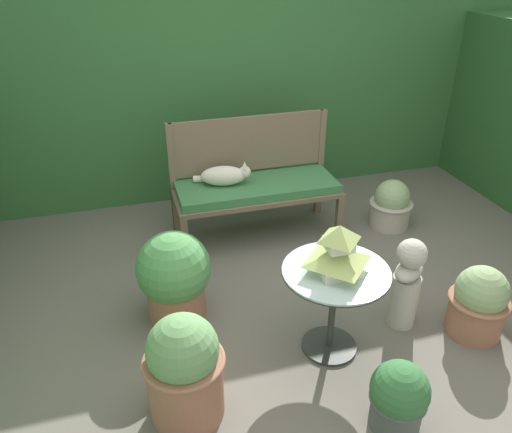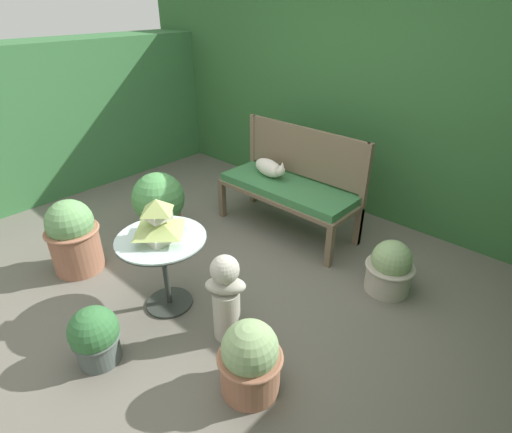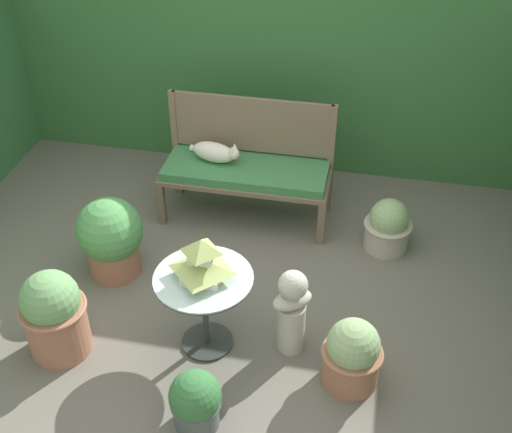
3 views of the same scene
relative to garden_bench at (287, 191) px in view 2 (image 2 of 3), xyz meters
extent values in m
plane|color=#666056|center=(0.04, -1.20, -0.44)|extent=(30.00, 30.00, 0.00)
cube|color=#336633|center=(0.04, 1.39, 0.67)|extent=(6.40, 0.96, 2.21)
cube|color=#38703D|center=(-2.81, -0.95, 0.43)|extent=(0.70, 3.71, 1.74)
cube|color=brown|center=(-0.70, -0.25, -0.24)|extent=(0.06, 0.06, 0.40)
cube|color=brown|center=(0.70, -0.25, -0.24)|extent=(0.06, 0.06, 0.40)
cube|color=brown|center=(-0.70, 0.25, -0.24)|extent=(0.06, 0.06, 0.40)
cube|color=brown|center=(0.70, 0.25, -0.24)|extent=(0.06, 0.06, 0.40)
cube|color=brown|center=(0.00, 0.00, -0.02)|extent=(1.46, 0.56, 0.04)
cube|color=#387542|center=(0.00, 0.00, 0.04)|extent=(1.40, 0.51, 0.08)
cube|color=brown|center=(-0.70, 0.26, 0.08)|extent=(0.06, 0.06, 1.04)
cube|color=brown|center=(0.70, 0.26, 0.08)|extent=(0.06, 0.06, 1.04)
cube|color=brown|center=(0.00, 0.26, 0.35)|extent=(1.40, 0.04, 0.50)
ellipsoid|color=silver|center=(-0.29, 0.05, 0.16)|extent=(0.42, 0.25, 0.17)
sphere|color=silver|center=(-0.11, 0.01, 0.19)|extent=(0.10, 0.10, 0.10)
cone|color=silver|center=(-0.10, 0.04, 0.25)|extent=(0.04, 0.04, 0.05)
cone|color=silver|center=(-0.11, -0.02, 0.25)|extent=(0.04, 0.04, 0.05)
cylinder|color=silver|center=(-0.43, 0.15, 0.11)|extent=(0.22, 0.10, 0.06)
cylinder|color=#2D332D|center=(0.05, -1.55, -0.43)|extent=(0.37, 0.37, 0.02)
cylinder|color=#2D332D|center=(0.05, -1.55, -0.14)|extent=(0.04, 0.04, 0.61)
cylinder|color=silver|center=(0.05, -1.55, 0.18)|extent=(0.67, 0.67, 0.01)
torus|color=#2D332D|center=(0.05, -1.55, 0.17)|extent=(0.67, 0.67, 0.02)
cube|color=silver|center=(0.05, -1.55, 0.22)|extent=(0.25, 0.25, 0.06)
pyramid|color=#A8BC66|center=(0.05, -1.55, 0.29)|extent=(0.33, 0.33, 0.09)
cube|color=silver|center=(0.05, -1.55, 0.37)|extent=(0.15, 0.15, 0.06)
pyramid|color=#A8BC66|center=(0.05, -1.55, 0.45)|extent=(0.21, 0.21, 0.10)
cylinder|color=#B7B2A3|center=(0.64, -1.46, -0.25)|extent=(0.19, 0.19, 0.39)
ellipsoid|color=#B7B2A3|center=(0.64, -1.46, 0.01)|extent=(0.32, 0.30, 0.11)
sphere|color=#B7B2A3|center=(0.64, -1.46, 0.14)|extent=(0.20, 0.20, 0.20)
cylinder|color=#4C5651|center=(0.16, -2.21, -0.34)|extent=(0.28, 0.28, 0.20)
torus|color=#4C5651|center=(0.16, -2.21, -0.25)|extent=(0.32, 0.32, 0.03)
sphere|color=#336B38|center=(0.16, -2.21, -0.18)|extent=(0.33, 0.33, 0.33)
cylinder|color=#9E664C|center=(-0.87, -0.94, -0.28)|extent=(0.41, 0.41, 0.32)
torus|color=#9E664C|center=(-0.87, -0.94, -0.13)|extent=(0.44, 0.44, 0.03)
sphere|color=#4C8E4C|center=(-0.87, -0.94, -0.03)|extent=(0.52, 0.52, 0.52)
cylinder|color=#ADA393|center=(1.25, -0.20, -0.32)|extent=(0.37, 0.37, 0.25)
torus|color=#ADA393|center=(1.25, -0.20, -0.21)|extent=(0.40, 0.40, 0.03)
sphere|color=#89A870|center=(1.25, -0.20, -0.14)|extent=(0.32, 0.32, 0.32)
cylinder|color=#9E664C|center=(-0.94, -1.80, -0.24)|extent=(0.42, 0.42, 0.41)
torus|color=#9E664C|center=(-0.94, -1.80, -0.05)|extent=(0.46, 0.46, 0.03)
sphere|color=#66995B|center=(-0.94, -1.80, 0.03)|extent=(0.40, 0.40, 0.40)
cylinder|color=#9E664C|center=(1.07, -1.68, -0.30)|extent=(0.37, 0.37, 0.28)
torus|color=#9E664C|center=(1.07, -1.68, -0.17)|extent=(0.41, 0.41, 0.03)
sphere|color=#89A870|center=(1.07, -1.68, -0.10)|extent=(0.35, 0.35, 0.35)
camera|label=1|loc=(-1.11, -3.81, 1.95)|focal=35.00mm
camera|label=2|loc=(2.24, -2.89, 1.73)|focal=28.00mm
camera|label=3|loc=(1.02, -4.55, 3.01)|focal=45.00mm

